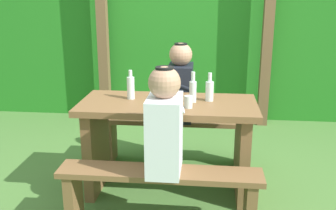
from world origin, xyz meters
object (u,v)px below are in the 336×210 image
Objects in this scene: person_black_coat at (180,85)px; drinking_glass at (188,102)px; picnic_table at (168,132)px; bench_far at (174,131)px; person_white_shirt at (165,125)px; bottle_right at (193,90)px; bottle_center at (131,87)px; bench_near at (160,188)px; bottle_left at (210,90)px.

person_black_coat reaches higher than drinking_glass.
picnic_table is at bearing 141.61° from drinking_glass.
person_black_coat reaches higher than bench_far.
bottle_right is at bearing 74.71° from person_white_shirt.
bench_near is at bearing -63.68° from bottle_center.
bottle_right reaches higher than bottle_left.
person_black_coat is 0.55m from bottle_right.
person_white_shirt reaches higher than drinking_glass.
bottle_left is at bearing -56.01° from bench_far.
picnic_table is 15.11× the size of drinking_glass.
person_white_shirt reaches higher than bench_far.
bench_far is 1.20m from person_white_shirt.
person_black_coat is at bearing 99.03° from drinking_glass.
bottle_left is 0.64m from bottle_center.
bottle_right is (0.14, -0.53, 0.09)m from person_black_coat.
drinking_glass is at bearing -76.39° from bench_far.
person_white_shirt is 0.70m from bottle_left.
bench_far is at bearing 91.78° from person_white_shirt.
drinking_glass is at bearing 72.57° from person_white_shirt.
bottle_center reaches higher than bench_far.
picnic_table is at bearing -166.75° from bottle_left.
picnic_table is 5.88× the size of bottle_center.
person_black_coat reaches higher than bottle_center.
person_white_shirt is 0.44m from drinking_glass.
bottle_right is (0.16, 0.58, 0.09)m from person_white_shirt.
person_black_coat is at bearing 52.77° from bottle_center.
person_black_coat is at bearing 119.14° from bottle_left.
picnic_table is 1.00× the size of bench_far.
bench_near is at bearing -108.31° from bottle_right.
person_black_coat is 0.70m from drinking_glass.
bottle_center is (-0.63, -0.01, 0.01)m from bottle_left.
bottle_right is at bearing 8.20° from picnic_table.
bench_near is 1.12m from bench_far.
drinking_glass is 0.39× the size of bottle_center.
person_black_coat is at bearing 87.01° from bench_near.
drinking_glass is 0.17m from bottle_right.
bottle_center is (-0.50, 0.04, 0.00)m from bottle_right.
bench_far is (0.00, 1.12, 0.00)m from bench_near.
bottle_center reaches higher than bench_near.
bottle_left is at bearing 62.90° from bench_near.
person_black_coat reaches higher than bottle_right.
bench_far is at bearing 57.55° from bottle_center.
bottle_left is (0.32, 0.08, 0.34)m from picnic_table.
bottle_right reaches higher than picnic_table.
person_black_coat reaches higher than bench_near.
bench_near is (0.00, -0.56, -0.20)m from picnic_table.
bottle_right is (0.03, 0.16, 0.05)m from drinking_glass.
bench_near is 6.14× the size of bottle_left.
bottle_right reaches higher than drinking_glass.
picnic_table is at bearing -95.97° from person_black_coat.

